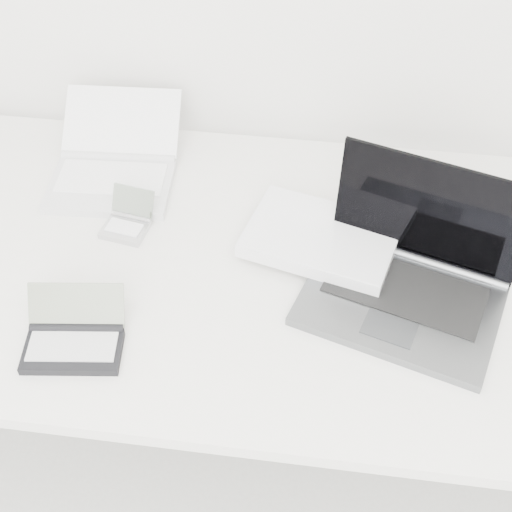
# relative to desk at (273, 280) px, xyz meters

# --- Properties ---
(desk) EXTENTS (1.60, 0.80, 0.73)m
(desk) POSITION_rel_desk_xyz_m (0.00, 0.00, 0.00)
(desk) COLOR white
(desk) RESTS_ON ground
(laptop_large) EXTENTS (0.53, 0.43, 0.24)m
(laptop_large) POSITION_rel_desk_xyz_m (0.19, -0.00, 0.09)
(laptop_large) COLOR #5A5C5F
(laptop_large) RESTS_ON desk
(netbook_open_white) EXTENTS (0.28, 0.33, 0.11)m
(netbook_open_white) POSITION_rel_desk_xyz_m (-0.38, 0.22, 0.07)
(netbook_open_white) COLOR silver
(netbook_open_white) RESTS_ON desk
(pda_silver) EXTENTS (0.10, 0.12, 0.07)m
(pda_silver) POSITION_rel_desk_xyz_m (-0.31, 0.06, 0.06)
(pda_silver) COLOR #BCBCC1
(pda_silver) RESTS_ON desk
(palmtop_charcoal) EXTENTS (0.19, 0.16, 0.08)m
(palmtop_charcoal) POSITION_rel_desk_xyz_m (-0.32, -0.24, 0.06)
(palmtop_charcoal) COLOR black
(palmtop_charcoal) RESTS_ON desk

